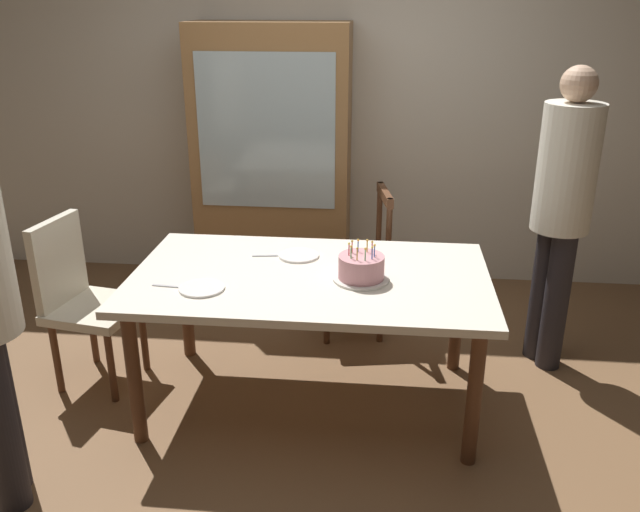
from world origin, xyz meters
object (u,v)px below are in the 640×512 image
Objects in this scene: dining_table at (310,288)px; plate_near_celebrant at (202,288)px; china_cabinet at (273,161)px; birthday_cake at (361,268)px; person_guest at (562,203)px; chair_spindle_back at (356,265)px; chair_upholstered at (80,294)px; plate_far_side at (299,255)px.

dining_table is 0.55m from plate_near_celebrant.
china_cabinet is (0.04, 1.79, 0.20)m from plate_near_celebrant.
person_guest is (1.08, 0.62, 0.18)m from birthday_cake.
person_guest is (1.14, -0.28, 0.53)m from chair_spindle_back.
dining_table is at bearing -73.78° from china_cabinet.
china_cabinet is at bearing 60.18° from chair_upholstered.
person_guest is at bearing 23.84° from plate_near_celebrant.
plate_far_side is 0.74m from chair_spindle_back.
dining_table is 1.89× the size of chair_upholstered.
person_guest is 0.91× the size of china_cabinet.
person_guest is (1.34, 0.57, 0.32)m from dining_table.
plate_near_celebrant is 1.81m from china_cabinet.
plate_far_side is at bearing 49.44° from plate_near_celebrant.
dining_table is 1.30m from chair_upholstered.
birthday_cake is 0.29× the size of chair_upholstered.
person_guest is at bearing -13.66° from chair_spindle_back.
chair_upholstered is (-1.48, -0.75, 0.07)m from chair_spindle_back.
chair_spindle_back is (0.28, 0.61, -0.30)m from plate_far_side.
plate_near_celebrant is 0.23× the size of chair_spindle_back.
chair_spindle_back reaches higher than birthday_cake.
plate_near_celebrant is 2.02m from person_guest.
person_guest reaches higher than chair_upholstered.
dining_table is 0.95× the size of china_cabinet.
dining_table is at bearing -4.53° from chair_upholstered.
dining_table is at bearing -69.17° from plate_far_side.
chair_spindle_back is 1.08m from china_cabinet.
chair_spindle_back reaches higher than plate_near_celebrant.
chair_upholstered reaches higher than plate_far_side.
person_guest is at bearing 23.19° from dining_table.
person_guest reaches higher than chair_spindle_back.
dining_table is 8.18× the size of plate_near_celebrant.
birthday_cake is 1.26m from person_guest.
chair_upholstered is at bearing -153.17° from chair_spindle_back.
birthday_cake is 0.15× the size of china_cabinet.
chair_spindle_back is at bearing 94.17° from birthday_cake.
plate_far_side is 0.23× the size of chair_upholstered.
plate_near_celebrant is 0.12× the size of china_cabinet.
birthday_cake is 0.45m from plate_far_side.
chair_spindle_back is at bearing 77.21° from dining_table.
birthday_cake is 0.78m from plate_near_celebrant.
china_cabinet reaches higher than chair_upholstered.
person_guest reaches higher than dining_table.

